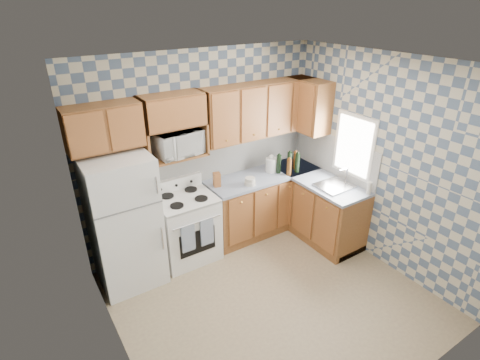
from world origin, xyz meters
name	(u,v)px	position (x,y,z in m)	size (l,w,h in m)	color
floor	(270,297)	(0.00, 0.00, 0.00)	(3.40, 3.40, 0.00)	#7A654F
back_wall	(203,152)	(0.00, 1.60, 1.35)	(3.40, 0.02, 2.70)	#4A5C77
right_wall	(381,164)	(1.70, 0.00, 1.35)	(0.02, 3.20, 2.70)	#4A5C77
backsplash_back	(229,156)	(0.40, 1.59, 1.20)	(2.60, 0.01, 0.56)	white
backsplash_right	(333,155)	(1.69, 0.80, 1.20)	(0.01, 1.60, 0.56)	white
refrigerator	(124,222)	(-1.27, 1.25, 0.84)	(0.75, 0.70, 1.68)	white
stove_body	(186,228)	(-0.47, 1.28, 0.45)	(0.76, 0.65, 0.90)	white
cooktop	(184,199)	(-0.47, 1.28, 0.91)	(0.76, 0.65, 0.03)	silver
backguard	(175,184)	(-0.47, 1.55, 1.00)	(0.76, 0.08, 0.17)	white
dish_towel_left	(188,238)	(-0.60, 0.93, 0.54)	(0.18, 0.03, 0.38)	navy
dish_towel_right	(207,232)	(-0.34, 0.93, 0.54)	(0.18, 0.03, 0.38)	navy
base_cabinets_back	(263,202)	(0.82, 1.30, 0.44)	(1.75, 0.60, 0.88)	brown
base_cabinets_right	(314,206)	(1.40, 0.80, 0.44)	(0.60, 1.60, 0.88)	brown
countertop_back	(264,175)	(0.82, 1.30, 0.90)	(1.77, 0.63, 0.04)	slate
countertop_right	(316,178)	(1.40, 0.80, 0.90)	(0.63, 1.60, 0.04)	slate
upper_cabinets_back	(260,110)	(0.82, 1.44, 1.85)	(1.75, 0.33, 0.74)	brown
upper_cabinets_fridge	(103,127)	(-1.29, 1.44, 1.97)	(0.82, 0.33, 0.50)	brown
upper_cabinets_right	(308,105)	(1.53, 1.25, 1.85)	(0.33, 0.70, 0.74)	brown
microwave_shelf	(176,157)	(-0.47, 1.44, 1.44)	(0.80, 0.33, 0.03)	brown
microwave	(178,143)	(-0.43, 1.45, 1.61)	(0.57, 0.39, 0.32)	white
sink	(334,186)	(1.40, 0.45, 0.93)	(0.48, 0.40, 0.03)	#B7B7BC
window	(354,146)	(1.69, 0.45, 1.45)	(0.02, 0.66, 0.86)	white
bottle_0	(289,162)	(1.18, 1.15, 1.08)	(0.07, 0.07, 0.31)	black
bottle_1	(297,163)	(1.28, 1.09, 1.07)	(0.07, 0.07, 0.29)	black
bottle_2	(295,160)	(1.33, 1.19, 1.06)	(0.07, 0.07, 0.27)	#5F3512
bottle_3	(289,167)	(1.11, 1.07, 1.05)	(0.07, 0.07, 0.25)	#5F3512
bottle_4	(279,164)	(1.03, 1.21, 1.06)	(0.07, 0.07, 0.28)	black
knife_block	(217,180)	(0.05, 1.33, 1.02)	(0.09, 0.09, 0.20)	brown
electric_kettle	(271,165)	(0.96, 1.31, 1.03)	(0.17, 0.17, 0.21)	white
food_containers	(250,181)	(0.45, 1.12, 0.97)	(0.16, 0.16, 0.10)	beige
soap_bottle	(369,188)	(1.61, 0.05, 1.01)	(0.06, 0.06, 0.17)	beige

